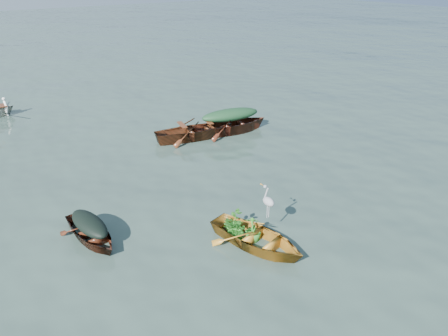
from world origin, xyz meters
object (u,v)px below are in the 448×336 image
at_px(yellow_dinghy, 256,246).
at_px(open_wooden_boat, 196,139).
at_px(green_tarp_boat, 230,133).
at_px(heron, 268,207).
at_px(dark_covered_boat, 92,239).

distance_m(yellow_dinghy, open_wooden_boat, 8.08).
bearing_deg(open_wooden_boat, green_tarp_boat, -88.30).
bearing_deg(green_tarp_boat, open_wooden_boat, 90.00).
height_order(green_tarp_boat, open_wooden_boat, green_tarp_boat).
distance_m(green_tarp_boat, heron, 8.15).
xyz_separation_m(dark_covered_boat, heron, (3.95, -2.63, 0.93)).
bearing_deg(green_tarp_boat, heron, 161.14).
bearing_deg(heron, dark_covered_boat, 131.59).
height_order(dark_covered_boat, heron, heron).
bearing_deg(open_wooden_boat, heron, 174.40).
bearing_deg(dark_covered_boat, open_wooden_boat, 31.38).
distance_m(dark_covered_boat, green_tarp_boat, 9.04).
height_order(dark_covered_boat, open_wooden_boat, open_wooden_boat).
relative_size(yellow_dinghy, open_wooden_boat, 0.72).
bearing_deg(heron, green_tarp_boat, 46.32).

